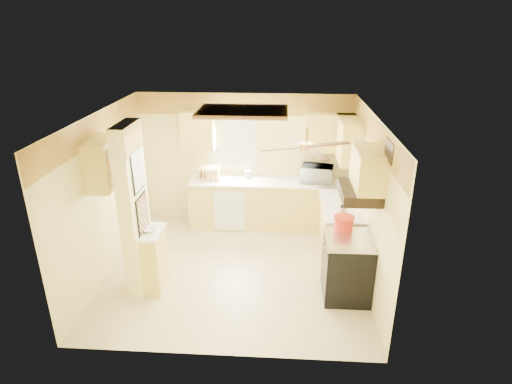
# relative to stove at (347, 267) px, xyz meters

# --- Properties ---
(floor) EXTENTS (4.00, 4.00, 0.00)m
(floor) POSITION_rel_stove_xyz_m (-1.67, 0.55, -0.46)
(floor) COLOR beige
(floor) RESTS_ON ground
(ceiling) EXTENTS (4.00, 4.00, 0.00)m
(ceiling) POSITION_rel_stove_xyz_m (-1.67, 0.55, 2.04)
(ceiling) COLOR white
(ceiling) RESTS_ON wall_back
(wall_back) EXTENTS (4.00, 0.00, 4.00)m
(wall_back) POSITION_rel_stove_xyz_m (-1.67, 2.45, 0.79)
(wall_back) COLOR #F8EA97
(wall_back) RESTS_ON floor
(wall_front) EXTENTS (4.00, 0.00, 4.00)m
(wall_front) POSITION_rel_stove_xyz_m (-1.67, -1.35, 0.79)
(wall_front) COLOR #F8EA97
(wall_front) RESTS_ON floor
(wall_left) EXTENTS (0.00, 3.80, 3.80)m
(wall_left) POSITION_rel_stove_xyz_m (-3.67, 0.55, 0.79)
(wall_left) COLOR #F8EA97
(wall_left) RESTS_ON floor
(wall_right) EXTENTS (0.00, 3.80, 3.80)m
(wall_right) POSITION_rel_stove_xyz_m (0.33, 0.55, 0.79)
(wall_right) COLOR #F8EA97
(wall_right) RESTS_ON floor
(wallpaper_border) EXTENTS (4.00, 0.02, 0.40)m
(wallpaper_border) POSITION_rel_stove_xyz_m (-1.67, 2.43, 1.84)
(wallpaper_border) COLOR #EDBC46
(wallpaper_border) RESTS_ON wall_back
(partition_column) EXTENTS (0.20, 0.70, 2.50)m
(partition_column) POSITION_rel_stove_xyz_m (-3.02, 0.00, 0.79)
(partition_column) COLOR #F8EA97
(partition_column) RESTS_ON floor
(partition_ledge) EXTENTS (0.25, 0.55, 0.90)m
(partition_ledge) POSITION_rel_stove_xyz_m (-2.80, 0.00, -0.01)
(partition_ledge) COLOR #FFE970
(partition_ledge) RESTS_ON floor
(ledge_top) EXTENTS (0.28, 0.58, 0.04)m
(ledge_top) POSITION_rel_stove_xyz_m (-2.80, 0.00, 0.46)
(ledge_top) COLOR white
(ledge_top) RESTS_ON partition_ledge
(lower_cabinets_back) EXTENTS (3.00, 0.60, 0.90)m
(lower_cabinets_back) POSITION_rel_stove_xyz_m (-1.17, 2.15, -0.01)
(lower_cabinets_back) COLOR #FFE970
(lower_cabinets_back) RESTS_ON floor
(lower_cabinets_right) EXTENTS (0.60, 1.40, 0.90)m
(lower_cabinets_right) POSITION_rel_stove_xyz_m (0.03, 1.15, -0.01)
(lower_cabinets_right) COLOR #FFE970
(lower_cabinets_right) RESTS_ON floor
(countertop_back) EXTENTS (3.04, 0.64, 0.04)m
(countertop_back) POSITION_rel_stove_xyz_m (-1.17, 2.14, 0.46)
(countertop_back) COLOR white
(countertop_back) RESTS_ON lower_cabinets_back
(countertop_right) EXTENTS (0.64, 1.44, 0.04)m
(countertop_right) POSITION_rel_stove_xyz_m (0.02, 1.15, 0.46)
(countertop_right) COLOR white
(countertop_right) RESTS_ON lower_cabinets_right
(dishwasher_panel) EXTENTS (0.58, 0.02, 0.80)m
(dishwasher_panel) POSITION_rel_stove_xyz_m (-1.92, 1.84, -0.03)
(dishwasher_panel) COLOR white
(dishwasher_panel) RESTS_ON lower_cabinets_back
(window) EXTENTS (0.92, 0.02, 1.02)m
(window) POSITION_rel_stove_xyz_m (-1.92, 2.44, 1.09)
(window) COLOR white
(window) RESTS_ON wall_back
(upper_cab_back_left) EXTENTS (0.60, 0.35, 0.70)m
(upper_cab_back_left) POSITION_rel_stove_xyz_m (-2.52, 2.27, 1.39)
(upper_cab_back_left) COLOR #FFE970
(upper_cab_back_left) RESTS_ON wall_back
(upper_cab_back_right) EXTENTS (0.90, 0.35, 0.70)m
(upper_cab_back_right) POSITION_rel_stove_xyz_m (-0.12, 2.27, 1.39)
(upper_cab_back_right) COLOR #FFE970
(upper_cab_back_right) RESTS_ON wall_back
(upper_cab_right) EXTENTS (0.35, 1.00, 0.70)m
(upper_cab_right) POSITION_rel_stove_xyz_m (0.16, 1.80, 1.39)
(upper_cab_right) COLOR #FFE970
(upper_cab_right) RESTS_ON wall_right
(upper_cab_left_wall) EXTENTS (0.35, 0.75, 0.70)m
(upper_cab_left_wall) POSITION_rel_stove_xyz_m (-3.49, 0.30, 1.39)
(upper_cab_left_wall) COLOR #FFE970
(upper_cab_left_wall) RESTS_ON wall_left
(upper_cab_over_stove) EXTENTS (0.35, 0.76, 0.52)m
(upper_cab_over_stove) POSITION_rel_stove_xyz_m (0.16, 0.00, 1.49)
(upper_cab_over_stove) COLOR #FFE970
(upper_cab_over_stove) RESTS_ON wall_right
(stove) EXTENTS (0.68, 0.77, 0.92)m
(stove) POSITION_rel_stove_xyz_m (0.00, 0.00, 0.00)
(stove) COLOR black
(stove) RESTS_ON floor
(range_hood) EXTENTS (0.50, 0.76, 0.14)m
(range_hood) POSITION_rel_stove_xyz_m (0.07, 0.00, 1.16)
(range_hood) COLOR black
(range_hood) RESTS_ON upper_cab_over_stove
(poster_menu) EXTENTS (0.02, 0.42, 0.57)m
(poster_menu) POSITION_rel_stove_xyz_m (-2.91, 0.00, 1.39)
(poster_menu) COLOR black
(poster_menu) RESTS_ON partition_column
(poster_nashville) EXTENTS (0.02, 0.42, 0.57)m
(poster_nashville) POSITION_rel_stove_xyz_m (-2.91, 0.00, 0.74)
(poster_nashville) COLOR black
(poster_nashville) RESTS_ON partition_column
(ceiling_light_panel) EXTENTS (1.35, 0.95, 0.06)m
(ceiling_light_panel) POSITION_rel_stove_xyz_m (-1.57, 1.05, 2.00)
(ceiling_light_panel) COLOR brown
(ceiling_light_panel) RESTS_ON ceiling
(ceiling_fan) EXTENTS (1.15, 1.15, 0.26)m
(ceiling_fan) POSITION_rel_stove_xyz_m (-0.67, -0.15, 1.83)
(ceiling_fan) COLOR gold
(ceiling_fan) RESTS_ON ceiling
(vent_grate) EXTENTS (0.02, 0.40, 0.25)m
(vent_grate) POSITION_rel_stove_xyz_m (0.31, -0.35, 1.84)
(vent_grate) COLOR black
(vent_grate) RESTS_ON wall_right
(microwave) EXTENTS (0.63, 0.48, 0.32)m
(microwave) POSITION_rel_stove_xyz_m (-0.31, 2.14, 0.64)
(microwave) COLOR white
(microwave) RESTS_ON countertop_back
(bowl) EXTENTS (0.24, 0.24, 0.05)m
(bowl) POSITION_rel_stove_xyz_m (-2.83, -0.00, 0.50)
(bowl) COLOR white
(bowl) RESTS_ON ledge_top
(dutch_oven) EXTENTS (0.29, 0.29, 0.20)m
(dutch_oven) POSITION_rel_stove_xyz_m (-0.05, 0.30, 0.55)
(dutch_oven) COLOR red
(dutch_oven) RESTS_ON stove
(kettle) EXTENTS (0.13, 0.13, 0.20)m
(kettle) POSITION_rel_stove_xyz_m (-0.02, 0.64, 0.57)
(kettle) COLOR silver
(kettle) RESTS_ON countertop_right
(dish_rack) EXTENTS (0.41, 0.31, 0.23)m
(dish_rack) POSITION_rel_stove_xyz_m (-2.33, 2.18, 0.56)
(dish_rack) COLOR tan
(dish_rack) RESTS_ON countertop_back
(utensil_crock) EXTENTS (0.12, 0.12, 0.23)m
(utensil_crock) POSITION_rel_stove_xyz_m (-1.60, 2.26, 0.56)
(utensil_crock) COLOR white
(utensil_crock) RESTS_ON countertop_back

